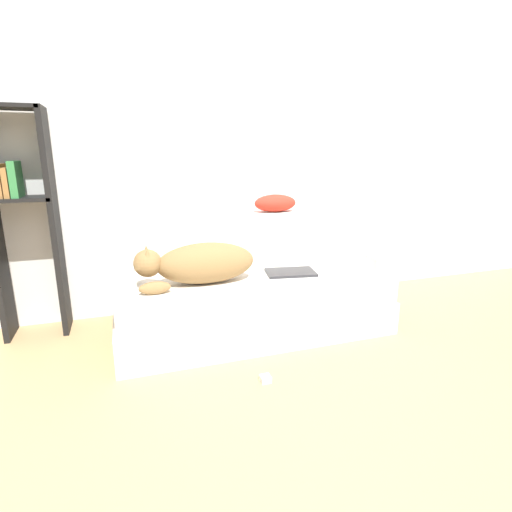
# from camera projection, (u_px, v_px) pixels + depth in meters

# --- Properties ---
(wall_back) EXTENTS (7.44, 0.06, 2.70)m
(wall_back) POSITION_uv_depth(u_px,v_px,m) (236.00, 137.00, 3.12)
(wall_back) COLOR white
(wall_back) RESTS_ON ground_plane
(couch) EXTENTS (1.86, 0.86, 0.41)m
(couch) POSITION_uv_depth(u_px,v_px,m) (252.00, 301.00, 2.84)
(couch) COLOR silver
(couch) RESTS_ON ground_plane
(couch_backrest) EXTENTS (1.82, 0.15, 0.37)m
(couch_backrest) POSITION_uv_depth(u_px,v_px,m) (237.00, 237.00, 3.07)
(couch_backrest) COLOR silver
(couch_backrest) RESTS_ON couch
(couch_arm_left) EXTENTS (0.15, 0.67, 0.12)m
(couch_arm_left) POSITION_uv_depth(u_px,v_px,m) (122.00, 277.00, 2.50)
(couch_arm_left) COLOR silver
(couch_arm_left) RESTS_ON couch
(couch_arm_right) EXTENTS (0.15, 0.67, 0.12)m
(couch_arm_right) POSITION_uv_depth(u_px,v_px,m) (359.00, 256.00, 3.03)
(couch_arm_right) COLOR silver
(couch_arm_right) RESTS_ON couch
(dog) EXTENTS (0.77, 0.29, 0.26)m
(dog) POSITION_uv_depth(u_px,v_px,m) (199.00, 263.00, 2.54)
(dog) COLOR olive
(dog) RESTS_ON couch
(laptop) EXTENTS (0.37, 0.27, 0.02)m
(laptop) POSITION_uv_depth(u_px,v_px,m) (291.00, 272.00, 2.78)
(laptop) COLOR #2D2D30
(laptop) RESTS_ON couch
(throw_pillow) EXTENTS (0.33, 0.18, 0.13)m
(throw_pillow) POSITION_uv_depth(u_px,v_px,m) (275.00, 203.00, 3.08)
(throw_pillow) COLOR red
(throw_pillow) RESTS_ON couch_backrest
(bookshelf) EXTENTS (0.40, 0.26, 1.51)m
(bookshelf) POSITION_uv_depth(u_px,v_px,m) (21.00, 211.00, 2.60)
(bookshelf) COLOR black
(bookshelf) RESTS_ON ground_plane
(power_adapter) EXTENTS (0.06, 0.06, 0.04)m
(power_adapter) POSITION_uv_depth(u_px,v_px,m) (265.00, 379.00, 2.20)
(power_adapter) COLOR silver
(power_adapter) RESTS_ON ground_plane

